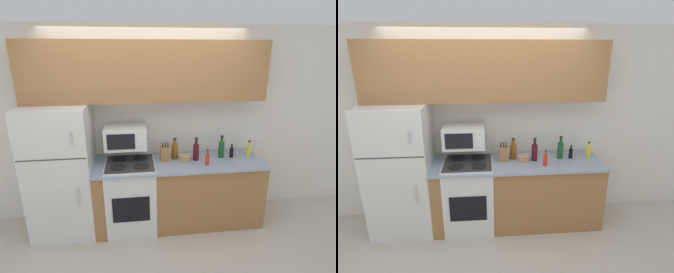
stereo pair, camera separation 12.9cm
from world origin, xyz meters
The scene contains 15 objects.
ground_plane centered at (0.00, 0.00, 0.00)m, with size 12.00×12.00×0.00m, color beige.
wall_back centered at (0.00, 0.66, 1.27)m, with size 8.00×0.05×2.55m.
lower_cabinets centered at (0.38, 0.31, 0.44)m, with size 2.15×0.65×0.89m.
refrigerator centered at (-1.07, 0.31, 0.82)m, with size 0.75×0.65×1.64m.
upper_cabinets centered at (0.00, 0.47, 2.00)m, with size 2.90×0.32×0.71m.
stove centered at (-0.25, 0.30, 0.47)m, with size 0.61×0.64×1.07m.
microwave centered at (-0.29, 0.41, 1.21)m, with size 0.51×0.37×0.27m.
knife_block centered at (0.20, 0.35, 0.98)m, with size 0.12×0.11×0.25m.
bowl centered at (0.45, 0.32, 0.93)m, with size 0.16×0.16×0.08m.
bottle_cooking_spray centered at (1.32, 0.36, 0.97)m, with size 0.06×0.06×0.22m.
bottle_hot_sauce centered at (0.70, 0.16, 0.97)m, with size 0.05×0.05×0.20m.
bottle_wine_green centered at (0.95, 0.38, 1.01)m, with size 0.08×0.08×0.30m.
bottle_wine_red centered at (0.60, 0.33, 1.01)m, with size 0.08×0.08×0.30m.
bottle_whiskey centered at (0.33, 0.41, 1.00)m, with size 0.08×0.08×0.28m.
bottle_soy_sauce centered at (1.08, 0.36, 0.96)m, with size 0.05×0.05×0.18m.
Camera 1 is at (-0.15, -2.73, 2.23)m, focal length 28.00 mm.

